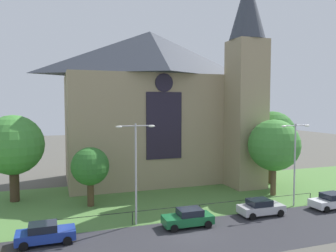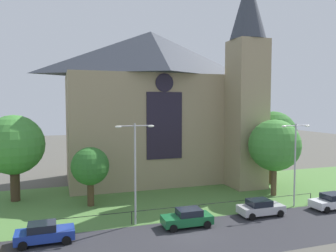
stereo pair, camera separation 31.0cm
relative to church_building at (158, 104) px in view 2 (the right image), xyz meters
name	(u,v)px [view 2 (the right image)]	position (x,y,z in m)	size (l,w,h in m)	color
ground	(156,197)	(-2.72, -8.34, -10.27)	(160.00, 160.00, 0.00)	#56544C
road_asphalt	(199,238)	(-2.72, -20.34, -10.27)	(120.00, 8.00, 0.01)	#2D2D33
grass_verge	(161,202)	(-2.72, -10.34, -10.27)	(120.00, 20.00, 0.01)	#517F3D
church_building	(158,104)	(0.00, 0.00, 0.00)	(23.20, 16.20, 26.00)	tan
iron_railing	(199,206)	(-0.77, -15.84, -9.32)	(25.03, 0.07, 1.13)	black
tree_right_near	(274,145)	(10.12, -11.82, -4.61)	(5.77, 5.77, 8.57)	brown
tree_left_far	(14,145)	(-17.30, -5.11, -4.32)	(6.28, 6.28, 9.15)	#423021
tree_left_near	(90,167)	(-9.86, -9.37, -6.27)	(3.82, 3.82, 5.96)	#4C3823
tree_right_far	(273,135)	(13.40, -6.93, -4.01)	(6.05, 6.05, 9.34)	brown
streetlamp_near	(135,161)	(-6.71, -15.94, -4.81)	(3.37, 0.26, 8.65)	#B2B2B7
streetlamp_far	(295,154)	(9.58, -15.94, -4.97)	(3.37, 0.26, 8.34)	#B2B2B7
parked_car_blue	(44,233)	(-13.96, -17.53, -9.53)	(4.22, 2.07, 1.51)	#1E3899
parked_car_green	(187,218)	(-2.68, -17.78, -9.53)	(4.23, 2.09, 1.51)	#196033
parked_car_silver	(260,208)	(4.74, -17.31, -9.53)	(4.22, 2.06, 1.51)	#B7B7BC
parked_car_white	(332,201)	(12.55, -17.78, -9.53)	(4.25, 2.13, 1.51)	silver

